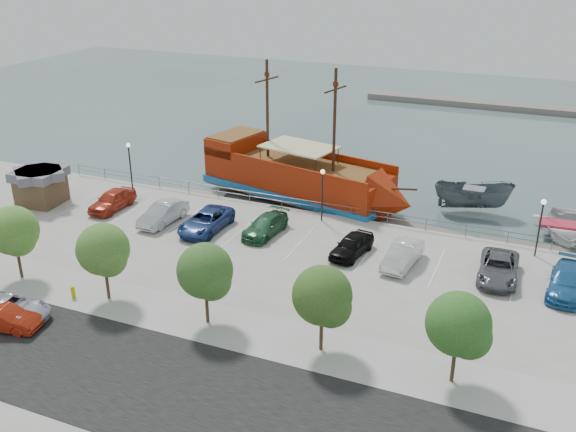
% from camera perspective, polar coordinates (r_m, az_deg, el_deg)
% --- Properties ---
extents(ground, '(160.00, 160.00, 0.00)m').
position_cam_1_polar(ground, '(45.93, 0.18, -4.54)').
color(ground, '#394F50').
extents(street, '(100.00, 8.00, 0.04)m').
position_cam_1_polar(street, '(33.51, -10.81, -14.71)').
color(street, black).
rests_on(street, land_slab).
extents(sidewalk, '(100.00, 4.00, 0.05)m').
position_cam_1_polar(sidewalk, '(37.65, -5.79, -9.68)').
color(sidewalk, '#A2A19F').
rests_on(sidewalk, land_slab).
extents(seawall_railing, '(50.00, 0.06, 1.00)m').
position_cam_1_polar(seawall_railing, '(51.89, 3.51, 0.66)').
color(seawall_railing, '#5D5E5F').
rests_on(seawall_railing, land_slab).
extents(far_shore, '(40.00, 3.00, 0.80)m').
position_cam_1_polar(far_shore, '(95.03, 19.13, 9.17)').
color(far_shore, slate).
rests_on(far_shore, ground).
extents(pirate_ship, '(20.49, 9.64, 12.70)m').
position_cam_1_polar(pirate_ship, '(56.14, 2.01, 3.12)').
color(pirate_ship, '#922007').
rests_on(pirate_ship, ground).
extents(patrol_boat, '(6.93, 3.75, 2.54)m').
position_cam_1_polar(patrol_boat, '(56.71, 16.13, 1.48)').
color(patrol_boat, '#4B555B').
rests_on(patrol_boat, ground).
extents(speedboat, '(5.44, 7.27, 1.44)m').
position_cam_1_polar(speedboat, '(54.48, 23.44, -1.12)').
color(speedboat, silver).
rests_on(speedboat, ground).
extents(dock_west, '(6.74, 2.97, 0.37)m').
position_cam_1_polar(dock_west, '(59.12, -8.68, 1.91)').
color(dock_west, gray).
rests_on(dock_west, ground).
extents(dock_mid, '(7.79, 3.65, 0.43)m').
position_cam_1_polar(dock_mid, '(51.90, 12.05, -1.42)').
color(dock_mid, '#70655D').
rests_on(dock_mid, ground).
extents(dock_east, '(6.66, 2.24, 0.38)m').
position_cam_1_polar(dock_east, '(51.29, 20.26, -2.74)').
color(dock_east, '#686056').
rests_on(dock_east, ground).
extents(shed, '(3.92, 3.92, 2.98)m').
position_cam_1_polar(shed, '(57.61, -21.14, 2.55)').
color(shed, brown).
rests_on(shed, land_slab).
extents(street_van, '(5.40, 3.03, 1.43)m').
position_cam_1_polar(street_van, '(41.11, -23.71, -7.56)').
color(street_van, '#A5ADBE').
rests_on(street_van, street).
extents(street_sedan, '(4.34, 2.14, 1.37)m').
position_cam_1_polar(street_sedan, '(40.27, -23.90, -8.30)').
color(street_sedan, '#AB230E').
rests_on(street_sedan, street).
extents(fire_hydrant, '(0.28, 0.28, 0.79)m').
position_cam_1_polar(fire_hydrant, '(42.12, -18.57, -6.40)').
color(fire_hydrant, '#C3B101').
rests_on(fire_hydrant, sidewalk).
extents(lamp_post_left, '(0.36, 0.36, 4.28)m').
position_cam_1_polar(lamp_post_left, '(58.10, -13.91, 5.04)').
color(lamp_post_left, black).
rests_on(lamp_post_left, land_slab).
extents(lamp_post_mid, '(0.36, 0.36, 4.28)m').
position_cam_1_polar(lamp_post_mid, '(49.87, 3.07, 2.69)').
color(lamp_post_mid, black).
rests_on(lamp_post_mid, land_slab).
extents(lamp_post_right, '(0.36, 0.36, 4.28)m').
position_cam_1_polar(lamp_post_right, '(47.34, 21.58, -0.13)').
color(lamp_post_right, black).
rests_on(lamp_post_right, land_slab).
extents(tree_b, '(3.30, 3.20, 5.00)m').
position_cam_1_polar(tree_b, '(44.46, -23.13, -1.37)').
color(tree_b, '#473321').
rests_on(tree_b, sidewalk).
extents(tree_c, '(3.30, 3.20, 5.00)m').
position_cam_1_polar(tree_c, '(39.98, -16.01, -3.07)').
color(tree_c, '#473321').
rests_on(tree_c, sidewalk).
extents(tree_d, '(3.30, 3.20, 5.00)m').
position_cam_1_polar(tree_d, '(36.30, -7.25, -5.07)').
color(tree_d, '#473321').
rests_on(tree_d, sidewalk).
extents(tree_e, '(3.30, 3.20, 5.00)m').
position_cam_1_polar(tree_e, '(33.69, 3.24, -7.30)').
color(tree_e, '#473321').
rests_on(tree_e, sidewalk).
extents(tree_f, '(3.30, 3.20, 5.00)m').
position_cam_1_polar(tree_f, '(32.42, 15.12, -9.51)').
color(tree_f, '#473321').
rests_on(tree_f, sidewalk).
extents(parked_car_a, '(1.95, 4.78, 1.62)m').
position_cam_1_polar(parked_car_a, '(54.74, -15.36, 1.39)').
color(parked_car_a, '#B0301B').
rests_on(parked_car_a, land_slab).
extents(parked_car_b, '(2.00, 4.96, 1.60)m').
position_cam_1_polar(parked_car_b, '(51.14, -11.04, 0.24)').
color(parked_car_b, '#AFB3B8').
rests_on(parked_car_b, land_slab).
extents(parked_car_c, '(2.58, 5.53, 1.53)m').
position_cam_1_polar(parked_car_c, '(49.31, -7.30, -0.44)').
color(parked_car_c, navy).
rests_on(parked_car_c, land_slab).
extents(parked_car_d, '(2.38, 5.00, 1.41)m').
position_cam_1_polar(parked_car_d, '(48.30, -2.02, -0.85)').
color(parked_car_d, '#235634').
rests_on(parked_car_d, land_slab).
extents(parked_car_e, '(2.49, 4.65, 1.50)m').
position_cam_1_polar(parked_car_e, '(45.30, 5.69, -2.60)').
color(parked_car_e, black).
rests_on(parked_car_e, land_slab).
extents(parked_car_f, '(2.13, 4.83, 1.54)m').
position_cam_1_polar(parked_car_f, '(44.37, 10.15, -3.42)').
color(parked_car_f, silver).
rests_on(parked_car_f, land_slab).
extents(parked_car_g, '(2.69, 5.43, 1.48)m').
position_cam_1_polar(parked_car_g, '(44.24, 18.20, -4.42)').
color(parked_car_g, '#595A5F').
rests_on(parked_car_g, land_slab).
extents(parked_car_h, '(2.60, 5.51, 1.55)m').
position_cam_1_polar(parked_car_h, '(44.04, 23.61, -5.35)').
color(parked_car_h, '#2564A0').
rests_on(parked_car_h, land_slab).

